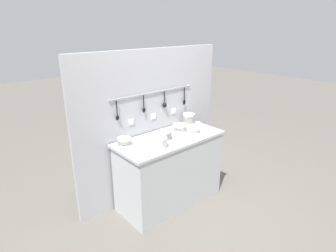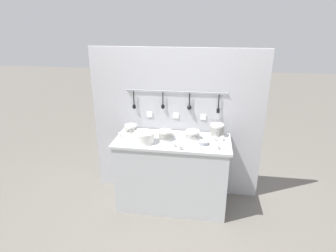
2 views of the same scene
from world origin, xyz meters
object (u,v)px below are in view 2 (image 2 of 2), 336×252
Objects in this scene: cup_front_right at (217,147)px; cup_mid_row at (180,148)px; bowl_stack_nested_right at (165,135)px; cup_by_caddy at (174,145)px; cup_edge_near at (120,135)px; plate_stack at (144,137)px; cup_edge_far at (172,134)px; bowl_stack_tall_left at (217,130)px; bowl_stack_back_corner at (131,129)px; steel_mixing_bowl at (203,143)px; cup_centre at (222,138)px; cup_beside_plates at (146,133)px; bowl_stack_wide_centre at (193,135)px; cup_back_right at (215,139)px.

cup_front_right is 0.41m from cup_mid_row.
bowl_stack_nested_right is 0.22m from cup_by_caddy.
cup_mid_row and cup_edge_near have the same top height.
plate_stack is 0.82m from cup_front_right.
cup_edge_far and cup_mid_row have the same top height.
plate_stack is (-0.82, -0.32, -0.01)m from bowl_stack_tall_left.
bowl_stack_nested_right reaches higher than bowl_stack_back_corner.
bowl_stack_tall_left is 1.05× the size of bowl_stack_nested_right.
steel_mixing_bowl is at bearing 37.13° from cup_mid_row.
bowl_stack_back_corner reaches higher than steel_mixing_bowl.
cup_edge_far is 1.00× the size of cup_centre.
bowl_stack_tall_left is at bearing 61.46° from steel_mixing_bowl.
cup_beside_plates is 0.89m from cup_front_right.
cup_beside_plates is at bearing 157.12° from bowl_stack_nested_right.
bowl_stack_wide_centre is at bearing 71.58° from cup_mid_row.
bowl_stack_tall_left is 0.61m from cup_by_caddy.
cup_by_caddy is at bearing -140.48° from bowl_stack_tall_left.
bowl_stack_wide_centre is 3.19× the size of cup_mid_row.
bowl_stack_tall_left is at bearing 6.77° from cup_beside_plates.
cup_by_caddy is at bearing -78.94° from cup_edge_far.
bowl_stack_nested_right is 3.06× the size of cup_mid_row.
cup_back_right is at bearing 12.20° from plate_stack.
plate_stack reaches higher than cup_centre.
cup_edge_far and cup_by_caddy have the same top height.
bowl_stack_back_corner is 0.65× the size of plate_stack.
bowl_stack_nested_right is 3.06× the size of cup_beside_plates.
bowl_stack_tall_left is 0.31m from steel_mixing_bowl.
bowl_stack_nested_right is at bearing -122.22° from cup_edge_far.
cup_front_right is (0.29, -0.24, -0.02)m from bowl_stack_wide_centre.
plate_stack is 0.37m from cup_edge_far.
cup_edge_far is at bearing 110.33° from cup_mid_row.
bowl_stack_back_corner is 0.21m from cup_beside_plates.
bowl_stack_nested_right is at bearing 164.79° from cup_front_right.
bowl_stack_nested_right reaches higher than cup_mid_row.
cup_by_caddy is 0.59m from cup_centre.
cup_edge_far is at bearing 1.26° from cup_beside_plates.
bowl_stack_nested_right is (-0.59, -0.21, -0.02)m from bowl_stack_tall_left.
cup_centre is at bearing 33.37° from steel_mixing_bowl.
bowl_stack_nested_right is 0.27m from cup_beside_plates.
plate_stack is at bearing -82.23° from cup_beside_plates.
plate_stack is at bearing 162.46° from cup_mid_row.
cup_by_caddy is 0.70m from cup_edge_near.
cup_mid_row is 0.56m from cup_centre.
cup_mid_row is (-0.39, -0.45, -0.05)m from bowl_stack_tall_left.
bowl_stack_back_corner is 1.05m from bowl_stack_tall_left.
bowl_stack_back_corner is 3.00× the size of cup_by_caddy.
cup_beside_plates and cup_by_caddy have the same top height.
cup_centre is (0.35, -0.00, -0.02)m from bowl_stack_wide_centre.
bowl_stack_back_corner is 3.00× the size of cup_back_right.
plate_stack is at bearing -142.18° from cup_edge_far.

